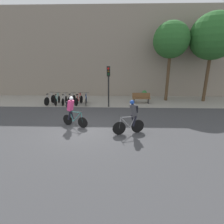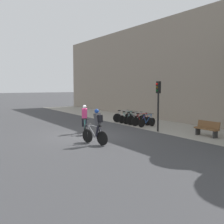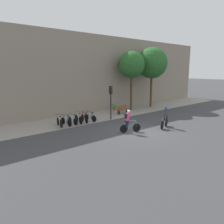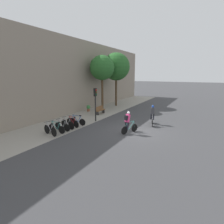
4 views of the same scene
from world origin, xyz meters
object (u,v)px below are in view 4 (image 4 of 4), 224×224
object	(u,v)px
parked_bike_0	(50,130)
parked_bike_4	(73,122)
parked_bike_2	(62,126)
cyclist_pink	(128,122)
cyclist_grey	(152,114)
parked_bike_1	(57,128)
potted_plant	(88,108)
parked_bike_5	(77,121)
traffic_light_pole	(95,98)
parked_bike_3	(68,124)
bench	(100,110)

from	to	relation	value
parked_bike_0	parked_bike_4	xyz separation A→B (m)	(2.49, -0.00, -0.02)
parked_bike_2	parked_bike_4	world-z (taller)	parked_bike_4
cyclist_pink	parked_bike_2	xyz separation A→B (m)	(-1.93, 4.96, -0.56)
cyclist_grey	parked_bike_4	xyz separation A→B (m)	(-4.04, 5.89, -0.55)
parked_bike_1	potted_plant	xyz separation A→B (m)	(7.81, 2.68, 0.05)
parked_bike_0	parked_bike_5	xyz separation A→B (m)	(3.11, -0.00, -0.03)
parked_bike_2	parked_bike_0	bearing A→B (deg)	179.93
parked_bike_5	potted_plant	world-z (taller)	parked_bike_5
parked_bike_4	parked_bike_5	size ratio (longest dim) A/B	0.98
cyclist_pink	parked_bike_0	world-z (taller)	cyclist_pink
parked_bike_2	parked_bike_5	bearing A→B (deg)	-0.03
traffic_light_pole	parked_bike_5	bearing A→B (deg)	160.72
parked_bike_4	parked_bike_1	bearing A→B (deg)	-179.97
cyclist_grey	parked_bike_5	distance (m)	6.84
parked_bike_0	parked_bike_4	size ratio (longest dim) A/B	1.03
parked_bike_5	cyclist_pink	bearing A→B (deg)	-89.22
parked_bike_2	potted_plant	size ratio (longest dim) A/B	2.06
potted_plant	parked_bike_1	bearing A→B (deg)	-161.05
parked_bike_3	traffic_light_pole	xyz separation A→B (m)	(3.20, -0.69, 1.83)
parked_bike_2	potted_plant	bearing A→B (deg)	20.45
parked_bike_4	cyclist_grey	bearing A→B (deg)	-55.54
parked_bike_3	traffic_light_pole	distance (m)	3.75
potted_plant	parked_bike_4	bearing A→B (deg)	-155.74
parked_bike_4	bench	size ratio (longest dim) A/B	1.05
cyclist_grey	potted_plant	world-z (taller)	cyclist_grey
parked_bike_1	parked_bike_5	bearing A→B (deg)	-0.01
cyclist_grey	parked_bike_0	distance (m)	8.81
parked_bike_0	parked_bike_3	world-z (taller)	same
potted_plant	cyclist_grey	bearing A→B (deg)	-102.49
parked_bike_0	bench	bearing A→B (deg)	4.58
cyclist_pink	parked_bike_4	size ratio (longest dim) A/B	1.08
potted_plant	cyclist_pink	bearing A→B (deg)	-124.52
cyclist_pink	potted_plant	bearing A→B (deg)	55.48
traffic_light_pole	parked_bike_3	bearing A→B (deg)	167.90
parked_bike_3	parked_bike_1	bearing A→B (deg)	-179.89
potted_plant	parked_bike_5	bearing A→B (deg)	-153.26
parked_bike_2	traffic_light_pole	size ratio (longest dim) A/B	0.50
cyclist_grey	parked_bike_1	distance (m)	8.36
parked_bike_1	parked_bike_5	size ratio (longest dim) A/B	1.01
potted_plant	bench	bearing A→B (deg)	-105.25
cyclist_pink	parked_bike_2	bearing A→B (deg)	111.31
cyclist_grey	parked_bike_2	world-z (taller)	cyclist_grey
cyclist_pink	cyclist_grey	bearing A→B (deg)	-15.61
cyclist_grey	parked_bike_0	size ratio (longest dim) A/B	1.07
parked_bike_1	parked_bike_5	world-z (taller)	parked_bike_1
parked_bike_3	parked_bike_4	world-z (taller)	parked_bike_3
parked_bike_0	parked_bike_5	distance (m)	3.11
cyclist_pink	parked_bike_2	world-z (taller)	cyclist_pink
parked_bike_2	bench	xyz separation A→B (m)	(6.63, 0.63, 0.08)
cyclist_pink	parked_bike_4	bearing A→B (deg)	97.95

